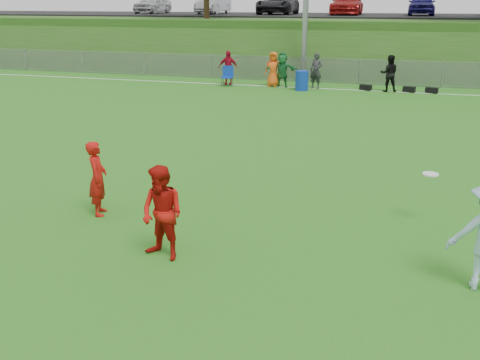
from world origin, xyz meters
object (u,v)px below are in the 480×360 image
at_px(player_red_left, 98,178).
at_px(player_red_center, 162,213).
at_px(recycling_bin, 302,81).
at_px(frisbee, 431,174).

bearing_deg(player_red_left, player_red_center, -146.56).
height_order(player_red_center, recycling_bin, player_red_center).
bearing_deg(frisbee, player_red_left, -167.08).
distance_m(player_red_left, frisbee, 6.44).
xyz_separation_m(player_red_left, recycling_bin, (1.10, 16.58, -0.29)).
distance_m(frisbee, recycling_bin, 16.01).
bearing_deg(frisbee, player_red_center, -146.04).
bearing_deg(frisbee, recycling_bin, 108.87).
bearing_deg(player_red_center, frisbee, 51.43).
relative_size(player_red_center, frisbee, 5.29).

